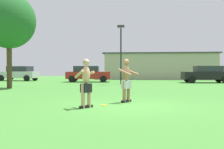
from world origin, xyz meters
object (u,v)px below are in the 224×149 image
Objects in this scene: car_silver_near_post at (19,73)px; car_black_mid_lot at (206,74)px; car_red_far_end at (88,74)px; lamp_post at (121,47)px; player_in_gray at (126,79)px; frisbee at (104,105)px; tree_behind_players at (9,21)px; player_with_cap at (86,81)px.

car_black_mid_lot is (19.39, -2.39, 0.00)m from car_silver_near_post.
lamp_post is (3.58, -3.89, 2.28)m from car_red_far_end.
player_in_gray is 6.80× the size of frisbee.
car_silver_near_post is at bearing 111.49° from tree_behind_players.
lamp_post reaches higher than frisbee.
car_red_far_end is 10.79m from tree_behind_players.
player_with_cap is 0.26× the size of tree_behind_players.
car_red_far_end is at bearing 100.88° from player_with_cap.
car_silver_near_post and car_red_far_end have the same top height.
player_in_gray is 0.38× the size of car_silver_near_post.
player_in_gray is 0.38× the size of car_red_far_end.
car_silver_near_post and car_black_mid_lot have the same top height.
player_in_gray reaches higher than car_red_far_end.
lamp_post is at bearing -47.40° from car_red_far_end.
frisbee is 0.04× the size of tree_behind_players.
lamp_post is (0.01, 14.66, 2.21)m from player_with_cap.
car_silver_near_post is (-12.89, 18.82, -0.08)m from player_in_gray.
lamp_post is at bearing 92.00° from frisbee.
frisbee is 0.06× the size of car_red_far_end.
frisbee is 18.36m from car_red_far_end.
lamp_post is (-0.49, 13.99, 3.10)m from frisbee.
tree_behind_players is at bearing 132.18° from frisbee.
car_red_far_end is 0.70× the size of tree_behind_players.
player_with_cap is 2.17m from player_in_gray.
frisbee is at bearing 53.18° from player_with_cap.
car_red_far_end reaches higher than frisbee.
car_red_far_end is (-4.07, 17.89, 0.81)m from frisbee.
player_in_gray is 1.60m from frisbee.
car_red_far_end is at bearing 106.03° from player_in_gray.
car_silver_near_post reaches higher than frisbee.
tree_behind_players is (-14.84, -9.15, 3.69)m from car_black_mid_lot.
player_in_gray is at bearing 54.71° from player_with_cap.
player_in_gray is 13.14m from lamp_post.
car_black_mid_lot is (6.50, 16.43, -0.08)m from player_in_gray.
player_in_gray is at bearing -84.50° from lamp_post.
player_in_gray is 22.81m from car_silver_near_post.
lamp_post is at bearing 89.95° from player_with_cap.
tree_behind_players is at bearing 138.90° from player_in_gray.
frisbee is 18.99m from car_black_mid_lot.
tree_behind_players reaches higher than car_silver_near_post.
frisbee is 14.34m from lamp_post.
lamp_post reaches higher than car_black_mid_lot.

